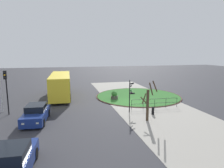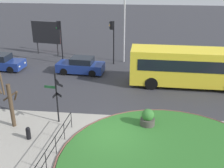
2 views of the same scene
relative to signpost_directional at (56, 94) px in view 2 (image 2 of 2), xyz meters
name	(u,v)px [view 2 (image 2 of 2)]	position (x,y,z in m)	size (l,w,h in m)	color
ground	(111,135)	(3.34, -1.06, -1.89)	(120.00, 120.00, 0.00)	#333338
sidewalk_paving	(107,156)	(3.34, -2.93, -1.88)	(32.00, 8.27, 0.02)	#9E998E
grass_island	(171,166)	(6.46, -3.38, -1.84)	(10.92, 10.92, 0.10)	#2D6B28
grass_kerb_ring	(171,166)	(6.46, -3.38, -1.83)	(11.23, 11.23, 0.11)	brown
signpost_directional	(56,94)	(0.00, 0.00, 0.00)	(1.28, 0.64, 3.21)	black
bollard_foreground	(28,133)	(-1.14, -1.89, -1.50)	(0.25, 0.25, 0.76)	black
railing_grass_edge	(56,143)	(0.76, -3.00, -1.22)	(0.38, 5.06, 1.03)	black
bus_yellow	(191,67)	(8.72, 6.65, -0.28)	(9.39, 2.65, 2.98)	yellow
car_near_lane	(81,66)	(-0.47, 8.56, -1.21)	(4.27, 2.01, 1.46)	navy
car_far_lane	(2,62)	(-7.95, 8.70, -1.22)	(4.11, 1.99, 1.46)	navy
traffic_light_near	(60,33)	(-2.94, 10.96, 1.14)	(0.49, 0.28, 4.16)	black
traffic_light_far	(112,33)	(2.05, 11.35, 1.16)	(0.49, 0.27, 4.18)	black
lamppost_tall	(124,17)	(3.12, 12.15, 2.51)	(0.32, 0.32, 8.20)	#B7B7BC
billboard_left	(46,33)	(-5.28, 13.80, 0.44)	(3.21, 0.60, 3.57)	black
planter_near_signpost	(148,119)	(5.37, 0.18, -1.38)	(0.87, 0.87, 1.11)	#47423D
street_tree_bare	(10,101)	(-2.57, -0.71, -0.23)	(1.44, 1.49, 3.60)	#423323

